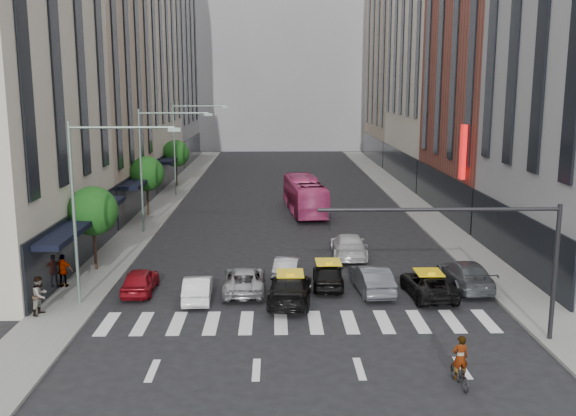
{
  "coord_description": "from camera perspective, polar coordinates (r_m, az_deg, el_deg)",
  "views": [
    {
      "loc": [
        -1.28,
        -26.67,
        10.8
      ],
      "look_at": [
        -0.5,
        8.86,
        4.0
      ],
      "focal_mm": 40.0,
      "sensor_mm": 36.0,
      "label": 1
    }
  ],
  "objects": [
    {
      "name": "streetlamp_mid",
      "position": [
        47.73,
        -11.86,
        4.72
      ],
      "size": [
        5.38,
        0.25,
        9.0
      ],
      "color": "gray",
      "rests_on": "sidewalk_left"
    },
    {
      "name": "tree_far",
      "position": [
        69.83,
        -9.94,
        4.8
      ],
      "size": [
        2.88,
        2.88,
        4.95
      ],
      "color": "black",
      "rests_on": "sidewalk_left"
    },
    {
      "name": "sidewalk_left",
      "position": [
        58.57,
        -11.28,
        0.07
      ],
      "size": [
        3.0,
        96.0,
        0.15
      ],
      "primitive_type": "cube",
      "color": "slate",
      "rests_on": "ground"
    },
    {
      "name": "streetlamp_near",
      "position": [
        32.27,
        -17.0,
        1.63
      ],
      "size": [
        5.38,
        0.25,
        9.0
      ],
      "color": "gray",
      "rests_on": "sidewalk_left"
    },
    {
      "name": "building_left_b",
      "position": [
        56.89,
        -17.66,
        11.55
      ],
      "size": [
        8.0,
        16.0,
        24.0
      ],
      "primitive_type": "cube",
      "color": "tan",
      "rests_on": "ground"
    },
    {
      "name": "sidewalk_right",
      "position": [
        59.07,
        11.27,
        0.16
      ],
      "size": [
        3.0,
        96.0,
        0.15
      ],
      "primitive_type": "cube",
      "color": "slate",
      "rests_on": "ground"
    },
    {
      "name": "motorcycle",
      "position": [
        24.98,
        14.98,
        -14.01
      ],
      "size": [
        0.75,
        1.8,
        0.92
      ],
      "primitive_type": "imported",
      "rotation": [
        0.0,
        0.0,
        3.22
      ],
      "color": "black",
      "rests_on": "ground"
    },
    {
      "name": "pedestrian_near",
      "position": [
        32.61,
        -21.17,
        -7.26
      ],
      "size": [
        0.92,
        1.06,
        1.87
      ],
      "primitive_type": "imported",
      "rotation": [
        0.0,
        0.0,
        1.31
      ],
      "color": "gray",
      "rests_on": "sidewalk_left"
    },
    {
      "name": "building_left_c",
      "position": [
        74.69,
        -13.95,
        16.06
      ],
      "size": [
        8.0,
        20.0,
        36.0
      ],
      "primitive_type": "cube",
      "color": "beige",
      "rests_on": "ground"
    },
    {
      "name": "building_right_b",
      "position": [
        56.74,
        17.99,
        12.54
      ],
      "size": [
        8.0,
        18.0,
        26.0
      ],
      "primitive_type": "cube",
      "color": "brown",
      "rests_on": "ground"
    },
    {
      "name": "car_grey_curb",
      "position": [
        36.18,
        15.49,
        -5.71
      ],
      "size": [
        2.21,
        5.19,
        1.49
      ],
      "primitive_type": "imported",
      "rotation": [
        0.0,
        0.0,
        3.16
      ],
      "color": "#404347",
      "rests_on": "ground"
    },
    {
      "name": "taxi_center",
      "position": [
        35.05,
        3.58,
        -5.94
      ],
      "size": [
        1.86,
        4.17,
        1.39
      ],
      "primitive_type": "imported",
      "rotation": [
        0.0,
        0.0,
        3.09
      ],
      "color": "black",
      "rests_on": "ground"
    },
    {
      "name": "liberty_sign",
      "position": [
        48.92,
        15.29,
        4.82
      ],
      "size": [
        0.3,
        0.7,
        4.0
      ],
      "color": "red",
      "rests_on": "ground"
    },
    {
      "name": "traffic_signal",
      "position": [
        27.92,
        17.56,
        -2.78
      ],
      "size": [
        10.1,
        0.2,
        6.0
      ],
      "color": "black",
      "rests_on": "ground"
    },
    {
      "name": "rider",
      "position": [
        24.47,
        15.13,
        -11.26
      ],
      "size": [
        0.64,
        0.45,
        1.66
      ],
      "primitive_type": "imported",
      "rotation": [
        0.0,
        0.0,
        3.22
      ],
      "color": "gray",
      "rests_on": "motorcycle"
    },
    {
      "name": "taxi_left",
      "position": [
        32.58,
        0.18,
        -7.13
      ],
      "size": [
        2.53,
        5.35,
        1.51
      ],
      "primitive_type": "imported",
      "rotation": [
        0.0,
        0.0,
        3.06
      ],
      "color": "black",
      "rests_on": "ground"
    },
    {
      "name": "car_row2_right",
      "position": [
        41.18,
        5.41,
        -3.33
      ],
      "size": [
        2.29,
        5.27,
        1.51
      ],
      "primitive_type": "imported",
      "rotation": [
        0.0,
        0.0,
        3.11
      ],
      "color": "silver",
      "rests_on": "ground"
    },
    {
      "name": "tree_mid",
      "position": [
        54.18,
        -12.45,
        3.0
      ],
      "size": [
        2.88,
        2.88,
        4.95
      ],
      "color": "black",
      "rests_on": "sidewalk_left"
    },
    {
      "name": "car_row2_left",
      "position": [
        36.69,
        -0.05,
        -5.27
      ],
      "size": [
        1.8,
        3.95,
        1.26
      ],
      "primitive_type": "imported",
      "rotation": [
        0.0,
        0.0,
        3.01
      ],
      "color": "#9F9FA4",
      "rests_on": "ground"
    },
    {
      "name": "building_right_d",
      "position": [
        93.53,
        10.27,
        12.63
      ],
      "size": [
        8.0,
        18.0,
        28.0
      ],
      "primitive_type": "cube",
      "color": "tan",
      "rests_on": "ground"
    },
    {
      "name": "ground",
      "position": [
        28.8,
        1.42,
        -11.2
      ],
      "size": [
        160.0,
        160.0,
        0.0
      ],
      "primitive_type": "plane",
      "color": "black",
      "rests_on": "ground"
    },
    {
      "name": "bus",
      "position": [
        55.16,
        1.5,
        1.13
      ],
      "size": [
        3.54,
        11.0,
        3.01
      ],
      "primitive_type": "imported",
      "rotation": [
        0.0,
        0.0,
        3.24
      ],
      "color": "#C53A74",
      "rests_on": "ground"
    },
    {
      "name": "taxi_right",
      "position": [
        34.29,
        12.35,
        -6.67
      ],
      "size": [
        2.43,
        4.74,
        1.28
      ],
      "primitive_type": "imported",
      "rotation": [
        0.0,
        0.0,
        3.21
      ],
      "color": "black",
      "rests_on": "ground"
    },
    {
      "name": "car_white_front",
      "position": [
        33.25,
        -8.02,
        -7.07
      ],
      "size": [
        1.54,
        3.95,
        1.28
      ],
      "primitive_type": "imported",
      "rotation": [
        0.0,
        0.0,
        3.19
      ],
      "color": "silver",
      "rests_on": "ground"
    },
    {
      "name": "tree_near",
      "position": [
        38.81,
        -16.95,
        -0.26
      ],
      "size": [
        2.88,
        2.88,
        4.95
      ],
      "color": "black",
      "rests_on": "sidewalk_left"
    },
    {
      "name": "building_left_d",
      "position": [
        93.1,
        -11.27,
        13.22
      ],
      "size": [
        8.0,
        18.0,
        30.0
      ],
      "primitive_type": "cube",
      "color": "gray",
      "rests_on": "ground"
    },
    {
      "name": "streetlamp_far",
      "position": [
        63.47,
        -9.24,
        6.27
      ],
      "size": [
        5.38,
        0.25,
        9.0
      ],
      "color": "gray",
      "rests_on": "sidewalk_left"
    },
    {
      "name": "car_red",
      "position": [
        34.98,
        -13.01,
        -6.3
      ],
      "size": [
        1.63,
        3.94,
        1.33
      ],
      "primitive_type": "imported",
      "rotation": [
        0.0,
        0.0,
        3.15
      ],
      "color": "maroon",
      "rests_on": "ground"
    },
    {
      "name": "pedestrian_far",
      "position": [
        36.5,
        -19.35,
        -5.29
      ],
      "size": [
        1.09,
        0.52,
        1.81
      ],
      "primitive_type": "imported",
      "rotation": [
        0.0,
        0.0,
        3.06
      ],
      "color": "gray",
      "rests_on": "sidewalk_left"
    },
    {
      "name": "car_grey_mid",
      "position": [
        34.43,
        7.45,
        -6.26
      ],
      "size": [
        1.95,
        4.59,
        1.47
      ],
      "primitive_type": "imported",
      "rotation": [
        0.0,
        0.0,
        3.23
      ],
      "color": "#474A50",
      "rests_on": "ground"
    },
    {
      "name": "car_silver",
      "position": [
        34.31,
        -3.92,
        -6.39
      ],
      "size": [
        2.3,
        4.8,
        1.32
      ],
      "primitive_type": "imported",
      "rotation": [
        0.0,
        0.0,
        3.17
      ],
      "color": "#A0A1A6",
      "rests_on": "ground"
    },
    {
      "name": "building_far",
      "position": [
        111.91,
        -0.61,
        14.53
      ],
      "size": [
        30.0,
        10.0,
        36.0
      ],
      "primitive_type": "cube",
      "color": "gray",
      "rests_on": "ground"
    },
    {
      "name": "building_right_c",
      "position": [
        75.49,
        13.41,
        17.55
      ],
      "size": [
        8.0,
        20.0,
        40.0
      ],
      "primitive_type": "cube",
      "color": "beige",
      "rests_on": "ground"
    }
  ]
}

